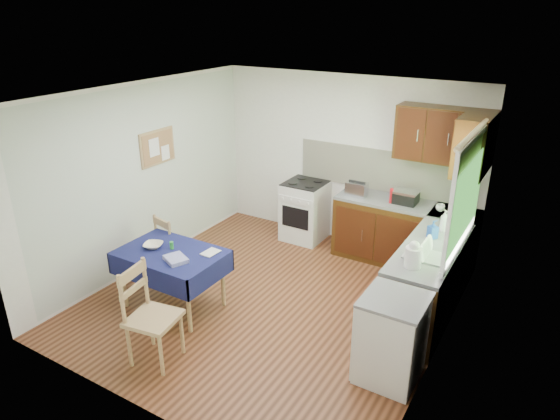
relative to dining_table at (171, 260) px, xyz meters
The scene contains 33 objects.
floor 1.32m from the dining_table, 36.24° to the left, with size 4.20×4.20×0.00m, color #432212.
ceiling 2.21m from the dining_table, 36.24° to the left, with size 4.00×4.20×0.02m, color white.
wall_back 3.00m from the dining_table, 71.45° to the left, with size 4.00×0.02×2.50m, color silver.
wall_front 1.81m from the dining_table, 56.55° to the right, with size 4.00×0.02×2.50m, color silver.
wall_left 1.41m from the dining_table, 147.26° to the left, with size 0.02×4.20×2.50m, color silver.
wall_right 3.08m from the dining_table, 13.14° to the left, with size 0.02×4.20×2.50m, color silver.
base_cabinets 3.01m from the dining_table, 40.28° to the left, with size 1.90×2.30×0.86m.
worktop_back 3.19m from the dining_table, 51.39° to the left, with size 1.90×0.60×0.04m, color #5E5F62.
worktop_right 2.96m from the dining_table, 26.87° to the left, with size 0.60×1.70×0.04m, color #5E5F62.
worktop_corner 3.63m from the dining_table, 43.33° to the left, with size 0.60×0.60×0.04m, color #5E5F62.
splashback 3.24m from the dining_table, 60.23° to the left, with size 2.70×0.02×0.60m, color white.
upper_cabinets 3.71m from the dining_table, 45.29° to the left, with size 1.20×0.85×0.70m.
stove 2.53m from the dining_table, 80.07° to the left, with size 0.60×0.61×0.92m.
window 3.38m from the dining_table, 25.48° to the left, with size 0.04×1.48×1.26m.
fridge 2.64m from the dining_table, ahead, with size 0.58×0.60×0.89m.
corkboard 1.73m from the dining_table, 136.44° to the left, with size 0.04×0.62×0.47m.
dining_table is the anchor object (origin of this frame).
chair_far 0.72m from the dining_table, 132.24° to the left, with size 0.47×0.47×0.89m.
chair_near 0.97m from the dining_table, 61.06° to the right, with size 0.53×0.53×1.04m.
toaster 2.74m from the dining_table, 61.44° to the left, with size 0.29×0.18×0.22m.
sandwich_press 3.18m from the dining_table, 51.46° to the left, with size 0.30×0.26×0.18m.
sauce_bottle 3.00m from the dining_table, 52.74° to the left, with size 0.05×0.05×0.21m, color red.
yellow_packet 3.29m from the dining_table, 52.22° to the left, with size 0.11×0.07×0.14m, color yellow.
dish_rack 2.86m from the dining_table, 21.76° to the left, with size 0.43×0.32×0.20m.
kettle 2.73m from the dining_table, 16.67° to the left, with size 0.17×0.17×0.29m.
cup 3.46m from the dining_table, 44.74° to the left, with size 0.11×0.11×0.09m, color white.
soap_bottle_a 3.22m from the dining_table, 34.35° to the left, with size 0.10×0.10×0.27m, color silver.
soap_bottle_b 3.04m from the dining_table, 31.25° to the left, with size 0.10×0.10×0.21m, color #1D4CAC.
soap_bottle_c 2.73m from the dining_table, 20.19° to the left, with size 0.13×0.13×0.17m, color green.
plate_bowl 0.28m from the dining_table, behind, with size 0.22×0.22×0.05m, color beige.
book 0.42m from the dining_table, 31.66° to the left, with size 0.15×0.21×0.02m, color white.
spice_jar 0.17m from the dining_table, 118.40° to the left, with size 0.05×0.05×0.09m, color #258B31.
tea_towel 0.28m from the dining_table, 33.36° to the right, with size 0.26×0.21×0.05m, color navy.
Camera 1 is at (2.80, -4.45, 3.37)m, focal length 32.00 mm.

